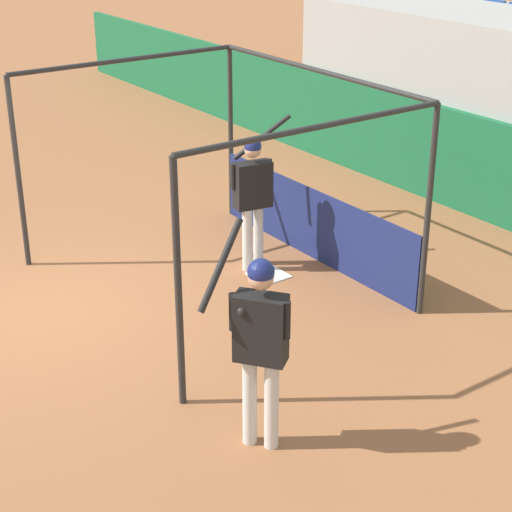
# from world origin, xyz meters

# --- Properties ---
(ground_plane) EXTENTS (60.00, 60.00, 0.00)m
(ground_plane) POSITION_xyz_m (0.00, 0.00, 0.00)
(ground_plane) COLOR #935B38
(outfield_wall) EXTENTS (24.00, 0.12, 1.50)m
(outfield_wall) POSITION_xyz_m (0.00, 6.47, 0.75)
(outfield_wall) COLOR #196038
(outfield_wall) RESTS_ON ground
(bleacher_section) EXTENTS (7.05, 2.40, 2.78)m
(bleacher_section) POSITION_xyz_m (0.00, 7.73, 1.39)
(bleacher_section) COLOR #9E9E99
(bleacher_section) RESTS_ON ground
(batting_cage) EXTENTS (4.04, 3.30, 2.53)m
(batting_cage) POSITION_xyz_m (0.59, 2.92, 1.08)
(batting_cage) COLOR #282828
(batting_cage) RESTS_ON ground
(home_plate) EXTENTS (0.44, 0.44, 0.02)m
(home_plate) POSITION_xyz_m (0.73, 2.68, 0.01)
(home_plate) COLOR white
(home_plate) RESTS_ON ground
(player_batter) EXTENTS (0.57, 0.98, 1.92)m
(player_batter) POSITION_xyz_m (0.37, 2.69, 1.06)
(player_batter) COLOR silver
(player_batter) RESTS_ON ground
(player_waiting) EXTENTS (0.63, 0.70, 2.09)m
(player_waiting) POSITION_xyz_m (3.55, 0.52, 1.12)
(player_waiting) COLOR silver
(player_waiting) RESTS_ON ground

